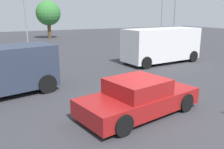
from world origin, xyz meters
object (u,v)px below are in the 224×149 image
object	(u,v)px
light_post_near	(163,2)
light_post_mid	(176,3)
sedan_foreground	(139,98)
van_white	(162,44)
light_post_far	(24,4)

from	to	relation	value
light_post_near	light_post_mid	world-z (taller)	light_post_near
sedan_foreground	van_white	world-z (taller)	van_white
van_white	light_post_far	world-z (taller)	light_post_far
sedan_foreground	light_post_mid	bearing A→B (deg)	35.05
light_post_mid	light_post_far	size ratio (longest dim) A/B	1.05
light_post_near	light_post_far	world-z (taller)	light_post_near
van_white	light_post_far	size ratio (longest dim) A/B	0.93
van_white	light_post_mid	xyz separation A→B (m)	(6.37, 6.16, 2.98)
van_white	light_post_near	distance (m)	13.59
light_post_near	light_post_mid	xyz separation A→B (m)	(-1.76, -4.24, -0.25)
light_post_near	light_post_mid	size ratio (longest dim) A/B	1.07
sedan_foreground	light_post_near	size ratio (longest dim) A/B	0.67
sedan_foreground	van_white	distance (m)	8.90
van_white	light_post_far	bearing A→B (deg)	121.30
light_post_near	light_post_far	size ratio (longest dim) A/B	1.12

